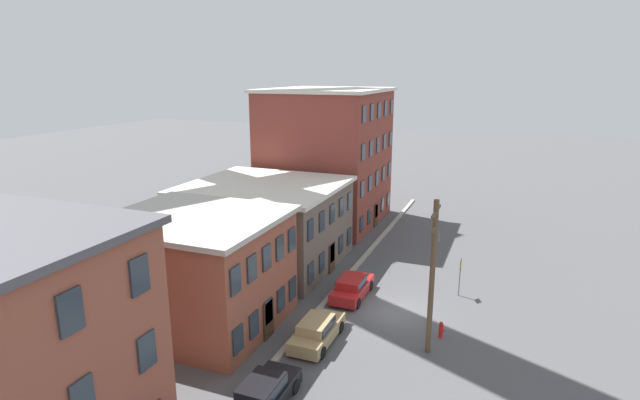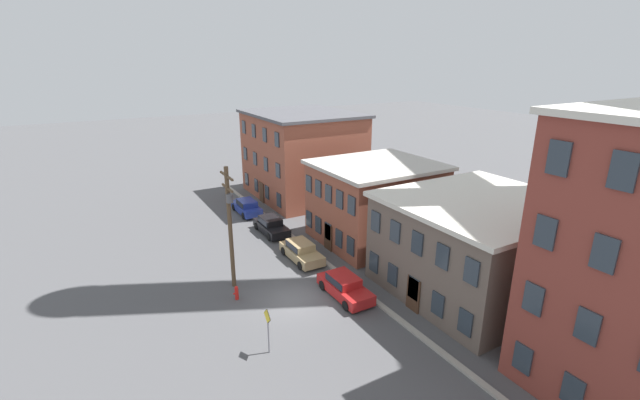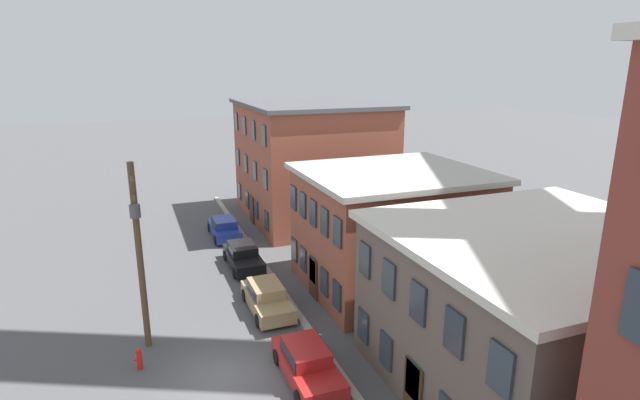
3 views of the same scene
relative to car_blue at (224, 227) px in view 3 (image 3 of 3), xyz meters
The scene contains 11 objects.
ground_plane 17.35m from the car_blue, 10.82° to the right, with size 200.00×200.00×0.00m, color #4C4C4F.
kerb_strip 17.08m from the car_blue, ahead, with size 56.00×0.36×0.16m, color #9E998E.
apartment_corner 9.04m from the car_blue, 108.46° to the left, with size 12.48×10.45×9.38m.
apartment_midblock 13.88m from the car_blue, 32.50° to the left, with size 8.63×9.68×6.70m.
apartment_far 23.32m from the car_blue, 20.60° to the left, with size 10.66×11.35×6.34m.
car_blue is the anchor object (origin of this frame).
car_black 5.92m from the car_blue, ahead, with size 4.40×1.92×1.43m.
car_tan 11.99m from the car_blue, ahead, with size 4.40×1.92×1.43m.
car_red 18.18m from the car_blue, ahead, with size 4.40×1.92×1.43m.
utility_pole 15.16m from the car_blue, 23.94° to the right, with size 2.40×0.44×8.44m.
fire_hydrant 16.37m from the car_blue, 22.85° to the right, with size 0.24×0.34×0.96m.
Camera 3 is at (17.74, -2.62, 12.34)m, focal length 28.00 mm.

